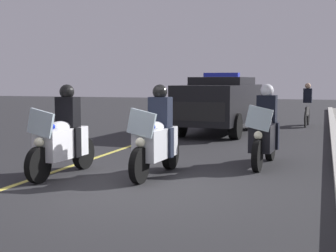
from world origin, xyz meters
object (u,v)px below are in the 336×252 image
police_suv (221,102)px  police_motorcycle_trailing (265,133)px  cyclist_background (307,105)px  police_motorcycle_lead_left (63,139)px  police_motorcycle_lead_right (156,139)px

police_suv → police_motorcycle_trailing: bearing=20.2°
police_motorcycle_trailing → cyclist_background: bearing=176.7°
police_motorcycle_trailing → cyclist_background: (-9.39, 0.54, 0.14)m
police_motorcycle_trailing → police_suv: (-5.95, -2.19, 0.37)m
police_suv → cyclist_background: 4.40m
police_motorcycle_lead_left → police_motorcycle_trailing: bearing=122.7°
police_motorcycle_lead_left → police_suv: (-8.20, 1.31, 0.37)m
police_motorcycle_lead_right → police_motorcycle_trailing: 2.51m
police_suv → police_motorcycle_lead_left: bearing=-9.1°
police_motorcycle_lead_right → police_suv: bearing=-177.2°
police_motorcycle_trailing → police_suv: 6.35m
police_motorcycle_trailing → cyclist_background: size_ratio=1.22×
police_motorcycle_lead_left → police_suv: size_ratio=0.43×
police_motorcycle_lead_right → police_suv: (-7.69, -0.38, 0.37)m
police_motorcycle_lead_left → police_motorcycle_trailing: size_ratio=1.00×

